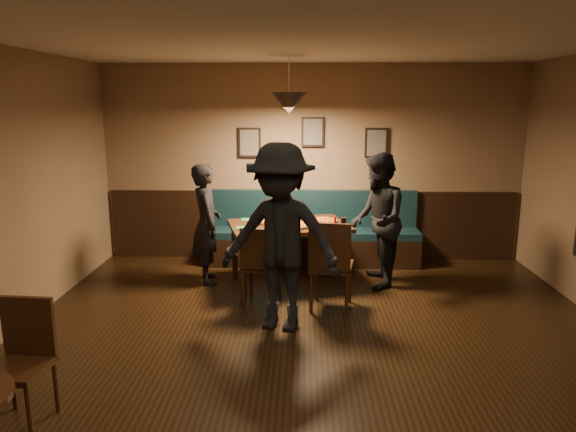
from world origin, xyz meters
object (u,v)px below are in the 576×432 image
at_px(diner_front, 280,238).
at_px(diner_right, 377,221).
at_px(booth_bench, 312,229).
at_px(dining_table, 289,254).
at_px(soda_glass, 343,223).
at_px(chair_near_left, 262,264).
at_px(diner_left, 207,224).
at_px(chair_near_right, 332,264).
at_px(tabasco_bottle, 335,220).
at_px(cafe_chair_far, 17,366).

bearing_deg(diner_front, diner_right, 64.43).
height_order(booth_bench, dining_table, booth_bench).
bearing_deg(booth_bench, diner_front, -99.01).
bearing_deg(soda_glass, chair_near_left, -156.41).
distance_m(dining_table, soda_glass, 0.84).
height_order(booth_bench, diner_left, diner_left).
relative_size(chair_near_left, soda_glass, 6.37).
bearing_deg(diner_right, dining_table, -91.69).
bearing_deg(chair_near_right, booth_bench, 106.68).
relative_size(diner_right, tabasco_bottle, 13.57).
bearing_deg(diner_right, cafe_chair_far, -42.82).
bearing_deg(diner_front, chair_near_right, 60.67).
xyz_separation_m(booth_bench, diner_left, (-1.35, -0.83, 0.26)).
bearing_deg(cafe_chair_far, chair_near_right, -131.45).
xyz_separation_m(dining_table, chair_near_left, (-0.29, -0.67, 0.07)).
xyz_separation_m(diner_right, diner_front, (-1.14, -1.30, 0.11)).
height_order(chair_near_left, soda_glass, soda_glass).
xyz_separation_m(dining_table, tabasco_bottle, (0.58, -0.01, 0.45)).
relative_size(dining_table, diner_left, 0.95).
bearing_deg(diner_left, diner_front, -161.89).
height_order(booth_bench, cafe_chair_far, booth_bench).
bearing_deg(chair_near_left, dining_table, 74.72).
relative_size(booth_bench, diner_left, 1.97).
xyz_separation_m(booth_bench, diner_right, (0.79, -0.91, 0.33)).
bearing_deg(chair_near_left, chair_near_right, -2.36).
bearing_deg(tabasco_bottle, chair_near_left, -142.75).
height_order(chair_near_left, diner_left, diner_left).
distance_m(chair_near_left, soda_glass, 1.10).
height_order(dining_table, diner_left, diner_left).
bearing_deg(cafe_chair_far, tabasco_bottle, -123.80).
bearing_deg(tabasco_bottle, diner_right, -4.64).
distance_m(diner_right, tabasco_bottle, 0.52).
xyz_separation_m(chair_near_right, cafe_chair_far, (-2.32, -2.26, -0.06)).
xyz_separation_m(booth_bench, cafe_chair_far, (-2.12, -3.92, -0.05)).
bearing_deg(booth_bench, cafe_chair_far, -118.44).
bearing_deg(diner_right, diner_left, -90.95).
relative_size(chair_near_left, diner_left, 0.60).
distance_m(chair_near_right, tabasco_bottle, 0.87).
height_order(diner_left, diner_front, diner_front).
relative_size(dining_table, diner_front, 0.76).
bearing_deg(cafe_chair_far, booth_bench, -114.16).
relative_size(chair_near_right, diner_front, 0.54).
xyz_separation_m(soda_glass, cafe_chair_far, (-2.48, -2.81, -0.40)).
bearing_deg(tabasco_bottle, cafe_chair_far, -128.08).
xyz_separation_m(dining_table, diner_front, (-0.05, -1.35, 0.56)).
height_order(booth_bench, diner_right, diner_right).
distance_m(dining_table, diner_right, 1.18).
bearing_deg(chair_near_right, dining_table, 131.55).
height_order(diner_right, soda_glass, diner_right).
relative_size(chair_near_right, cafe_chair_far, 1.14).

